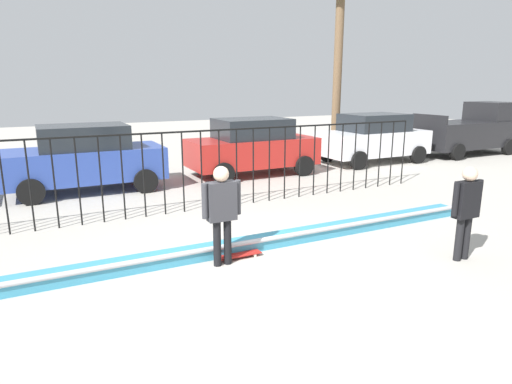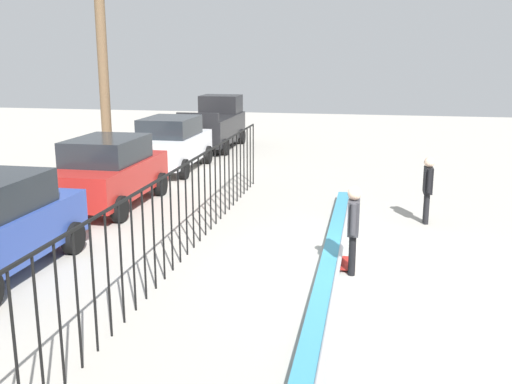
{
  "view_description": "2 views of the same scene",
  "coord_description": "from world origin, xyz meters",
  "views": [
    {
      "loc": [
        -3.11,
        -6.48,
        3.02
      ],
      "look_at": [
        0.92,
        1.54,
        0.83
      ],
      "focal_mm": 31.24,
      "sensor_mm": 36.0,
      "label": 1
    },
    {
      "loc": [
        -11.29,
        -0.12,
        4.14
      ],
      "look_at": [
        0.97,
        2.3,
        1.19
      ],
      "focal_mm": 41.51,
      "sensor_mm": 36.0,
      "label": 2
    }
  ],
  "objects": [
    {
      "name": "parked_car_blue",
      "position": [
        -1.83,
        6.9,
        0.97
      ],
      "size": [
        4.3,
        2.12,
        1.9
      ],
      "rotation": [
        0.0,
        0.0,
        0.04
      ],
      "color": "#2D479E",
      "rests_on": "ground"
    },
    {
      "name": "parked_car_red",
      "position": [
        3.49,
        6.92,
        0.97
      ],
      "size": [
        4.3,
        2.12,
        1.9
      ],
      "rotation": [
        0.0,
        0.0,
        0.01
      ],
      "color": "#B2231E",
      "rests_on": "ground"
    },
    {
      "name": "skateboard",
      "position": [
        -0.04,
        0.28,
        0.06
      ],
      "size": [
        0.8,
        0.2,
        0.07
      ],
      "rotation": [
        0.0,
        0.0,
        -0.26
      ],
      "color": "#A51E19",
      "rests_on": "ground"
    },
    {
      "name": "skateboarder",
      "position": [
        -0.42,
        0.15,
        1.03
      ],
      "size": [
        0.69,
        0.26,
        1.71
      ],
      "rotation": [
        0.0,
        0.0,
        -0.25
      ],
      "color": "black",
      "rests_on": "ground"
    },
    {
      "name": "bowl_coping_ledge",
      "position": [
        0.0,
        0.56,
        0.12
      ],
      "size": [
        11.0,
        0.41,
        0.27
      ],
      "color": "teal",
      "rests_on": "ground"
    },
    {
      "name": "ground_plane",
      "position": [
        0.0,
        0.0,
        0.0
      ],
      "size": [
        60.0,
        60.0,
        0.0
      ],
      "primitive_type": "plane",
      "color": "#ADA89E"
    },
    {
      "name": "camera_operator",
      "position": [
        3.43,
        -1.52,
        1.0
      ],
      "size": [
        0.67,
        0.25,
        1.67
      ],
      "rotation": [
        0.0,
        0.0,
        2.8
      ],
      "color": "black",
      "rests_on": "ground"
    },
    {
      "name": "parked_car_white",
      "position": [
        8.77,
        6.96,
        0.97
      ],
      "size": [
        4.3,
        2.12,
        1.9
      ],
      "rotation": [
        0.0,
        0.0,
        0.02
      ],
      "color": "silver",
      "rests_on": "ground"
    },
    {
      "name": "perimeter_fence",
      "position": [
        0.0,
        3.58,
        1.19
      ],
      "size": [
        14.04,
        0.04,
        1.95
      ],
      "color": "black",
      "rests_on": "ground"
    },
    {
      "name": "pickup_truck",
      "position": [
        14.04,
        6.76,
        1.04
      ],
      "size": [
        4.7,
        2.12,
        2.24
      ],
      "rotation": [
        0.0,
        0.0,
        0.0
      ],
      "color": "black",
      "rests_on": "ground"
    }
  ]
}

